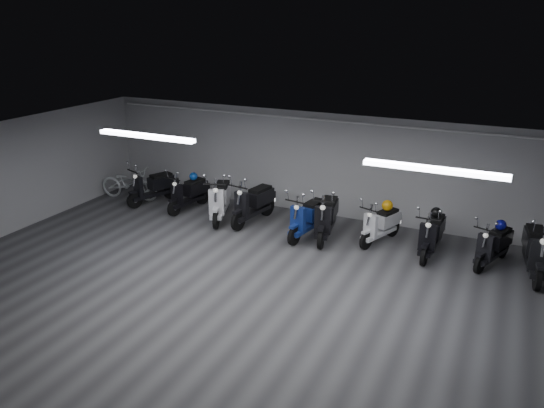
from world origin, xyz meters
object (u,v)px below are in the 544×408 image
at_px(scooter_3, 253,197).
at_px(scooter_5, 327,210).
at_px(scooter_9, 537,243).
at_px(helmet_1, 387,205).
at_px(scooter_4, 308,211).
at_px(bicycle, 129,180).
at_px(scooter_1, 188,188).
at_px(helmet_2, 193,176).
at_px(scooter_0, 152,181).
at_px(scooter_2, 220,193).
at_px(scooter_7, 432,228).
at_px(scooter_6, 381,219).
at_px(helmet_3, 501,225).
at_px(helmet_0, 436,212).
at_px(scooter_8, 494,239).

xyz_separation_m(scooter_3, scooter_5, (2.08, -0.13, 0.00)).
distance_m(scooter_9, helmet_1, 3.30).
xyz_separation_m(scooter_4, bicycle, (-5.83, 0.38, -0.08)).
distance_m(scooter_1, helmet_2, 0.36).
bearing_deg(bicycle, scooter_0, -97.73).
xyz_separation_m(scooter_2, scooter_5, (2.98, 0.03, -0.01)).
height_order(scooter_1, scooter_4, scooter_4).
height_order(scooter_0, scooter_3, scooter_3).
xyz_separation_m(scooter_2, scooter_3, (0.90, 0.16, -0.01)).
relative_size(scooter_1, scooter_7, 0.97).
bearing_deg(scooter_5, scooter_4, -172.61).
distance_m(scooter_6, scooter_9, 3.35).
height_order(scooter_4, helmet_3, scooter_4).
relative_size(scooter_2, scooter_4, 1.08).
bearing_deg(scooter_2, helmet_3, -17.51).
height_order(scooter_5, scooter_7, scooter_5).
height_order(scooter_0, scooter_1, scooter_0).
bearing_deg(scooter_9, bicycle, 171.89).
bearing_deg(helmet_0, scooter_4, -170.93).
height_order(scooter_9, helmet_2, scooter_9).
height_order(scooter_1, scooter_3, scooter_3).
height_order(scooter_5, scooter_8, scooter_5).
relative_size(scooter_9, bicycle, 1.08).
distance_m(scooter_8, helmet_1, 2.48).
distance_m(scooter_9, helmet_0, 2.14).
height_order(scooter_0, scooter_6, scooter_0).
bearing_deg(scooter_5, helmet_1, 10.85).
bearing_deg(scooter_4, helmet_0, 18.77).
bearing_deg(scooter_4, scooter_5, 26.48).
distance_m(scooter_3, scooter_9, 6.69).
relative_size(helmet_0, helmet_2, 1.07).
distance_m(scooter_8, helmet_3, 0.35).
bearing_deg(scooter_7, scooter_9, 0.70).
xyz_separation_m(scooter_5, scooter_9, (4.61, -0.00, 0.02)).
bearing_deg(helmet_2, scooter_8, -2.36).
bearing_deg(helmet_3, bicycle, -179.43).
bearing_deg(helmet_2, helmet_1, 0.44).
bearing_deg(helmet_2, scooter_6, -1.83).
bearing_deg(scooter_7, bicycle, -177.95).
xyz_separation_m(scooter_0, scooter_7, (7.89, -0.14, 0.00)).
height_order(scooter_0, helmet_1, scooter_0).
bearing_deg(scooter_1, scooter_9, 7.81).
height_order(scooter_2, helmet_3, scooter_2).
height_order(scooter_7, helmet_2, scooter_7).
relative_size(scooter_1, bicycle, 0.95).
distance_m(scooter_7, helmet_3, 1.42).
relative_size(scooter_8, helmet_3, 7.02).
relative_size(scooter_7, scooter_9, 0.91).
height_order(scooter_7, bicycle, scooter_7).
bearing_deg(scooter_7, helmet_0, 90.00).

